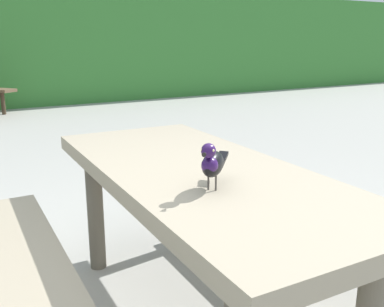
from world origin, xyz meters
name	(u,v)px	position (x,y,z in m)	size (l,w,h in m)	color
picnic_table_foreground	(199,208)	(0.25, 0.29, 0.56)	(1.71, 1.82, 0.74)	gray
bird_grackle	(212,163)	(0.14, 0.01, 0.84)	(0.23, 0.21, 0.18)	black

